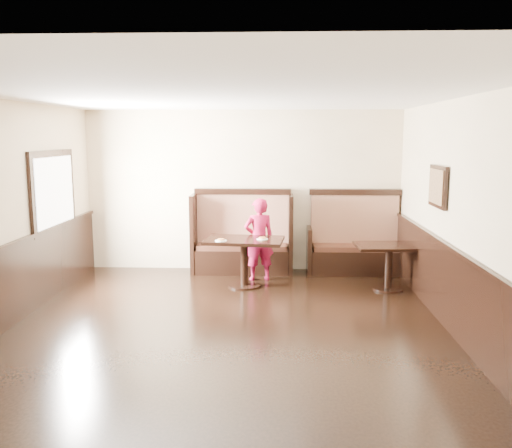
# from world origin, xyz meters

# --- Properties ---
(ground) EXTENTS (7.00, 7.00, 0.00)m
(ground) POSITION_xyz_m (0.00, 0.00, 0.00)
(ground) COLOR black
(ground) RESTS_ON ground
(room_shell) EXTENTS (7.00, 7.00, 7.00)m
(room_shell) POSITION_xyz_m (-0.30, 0.28, 0.67)
(room_shell) COLOR beige
(room_shell) RESTS_ON ground
(booth_main) EXTENTS (1.75, 0.72, 1.45)m
(booth_main) POSITION_xyz_m (0.00, 3.30, 0.53)
(booth_main) COLOR black
(booth_main) RESTS_ON ground
(booth_neighbor) EXTENTS (1.65, 0.72, 1.45)m
(booth_neighbor) POSITION_xyz_m (1.95, 3.29, 0.48)
(booth_neighbor) COLOR black
(booth_neighbor) RESTS_ON ground
(table_main) EXTENTS (1.27, 0.87, 0.76)m
(table_main) POSITION_xyz_m (0.09, 2.34, 0.59)
(table_main) COLOR black
(table_main) RESTS_ON ground
(table_neighbor) EXTENTS (1.05, 0.72, 0.71)m
(table_neighbor) POSITION_xyz_m (2.33, 2.26, 0.53)
(table_neighbor) COLOR black
(table_neighbor) RESTS_ON ground
(child) EXTENTS (0.56, 0.44, 1.36)m
(child) POSITION_xyz_m (0.31, 2.75, 0.68)
(child) COLOR #A3113B
(child) RESTS_ON ground
(pizza_plate_left) EXTENTS (0.18, 0.18, 0.03)m
(pizza_plate_left) POSITION_xyz_m (-0.25, 2.15, 0.78)
(pizza_plate_left) COLOR white
(pizza_plate_left) RESTS_ON table_main
(pizza_plate_right) EXTENTS (0.18, 0.18, 0.03)m
(pizza_plate_right) POSITION_xyz_m (0.38, 2.32, 0.78)
(pizza_plate_right) COLOR white
(pizza_plate_right) RESTS_ON table_main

